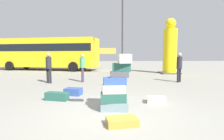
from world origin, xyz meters
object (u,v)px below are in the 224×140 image
object	(u,v)px
suitcase_tower	(116,87)
person_tourist_with_camera	(49,65)
suitcase_teal_upright_blue	(57,96)
person_bearded_onlooker	(179,65)
suitcase_tan_left_side	(122,121)
lamp_post	(123,17)
yellow_dummy_statue	(170,49)
parked_bus	(47,52)
suitcase_cream_foreground_far	(156,100)
suitcase_navy_white_trunk	(73,92)
person_passerby_in_red	(83,65)

from	to	relation	value
suitcase_tower	person_tourist_with_camera	size ratio (longest dim) A/B	1.03
suitcase_teal_upright_blue	person_bearded_onlooker	size ratio (longest dim) A/B	0.47
suitcase_tan_left_side	lamp_post	bearing A→B (deg)	75.85
suitcase_tan_left_side	yellow_dummy_statue	xyz separation A→B (m)	(4.94, 10.64, 1.92)
parked_bus	person_bearded_onlooker	bearing A→B (deg)	-27.32
suitcase_tower	person_bearded_onlooker	bearing A→B (deg)	51.88
yellow_dummy_statue	suitcase_teal_upright_blue	bearing A→B (deg)	-129.40
person_bearded_onlooker	yellow_dummy_statue	world-z (taller)	yellow_dummy_statue
suitcase_cream_foreground_far	person_bearded_onlooker	bearing A→B (deg)	71.40
suitcase_navy_white_trunk	person_bearded_onlooker	bearing A→B (deg)	42.82
suitcase_tower	suitcase_tan_left_side	bearing A→B (deg)	-85.86
suitcase_navy_white_trunk	person_passerby_in_red	size ratio (longest dim) A/B	0.38
person_tourist_with_camera	suitcase_tan_left_side	bearing A→B (deg)	-26.22
suitcase_tan_left_side	person_tourist_with_camera	xyz separation A→B (m)	(-3.41, 5.94, 0.90)
suitcase_teal_upright_blue	person_passerby_in_red	size ratio (longest dim) A/B	0.48
suitcase_cream_foreground_far	yellow_dummy_statue	bearing A→B (deg)	79.63
suitcase_navy_white_trunk	person_passerby_in_red	bearing A→B (deg)	104.34
suitcase_teal_upright_blue	person_tourist_with_camera	xyz separation A→B (m)	(-1.42, 3.73, 0.84)
person_passerby_in_red	person_bearded_onlooker	bearing A→B (deg)	86.83
suitcase_cream_foreground_far	yellow_dummy_statue	distance (m)	9.80
person_passerby_in_red	lamp_post	size ratio (longest dim) A/B	0.23
person_bearded_onlooker	person_passerby_in_red	bearing A→B (deg)	-44.83
person_passerby_in_red	lamp_post	world-z (taller)	lamp_post
person_tourist_with_camera	person_passerby_in_red	distance (m)	1.81
yellow_dummy_statue	lamp_post	distance (m)	4.69
person_bearded_onlooker	person_passerby_in_red	distance (m)	5.43
person_tourist_with_camera	yellow_dummy_statue	distance (m)	9.64
person_bearded_onlooker	lamp_post	world-z (taller)	lamp_post
lamp_post	person_tourist_with_camera	bearing A→B (deg)	-137.60
suitcase_cream_foreground_far	lamp_post	distance (m)	9.24
person_tourist_with_camera	suitcase_cream_foreground_far	bearing A→B (deg)	-7.86
suitcase_tan_left_side	suitcase_navy_white_trunk	world-z (taller)	suitcase_navy_white_trunk
person_bearded_onlooker	suitcase_cream_foreground_far	bearing A→B (deg)	17.66
parked_bus	suitcase_tower	bearing A→B (deg)	-52.19
suitcase_cream_foreground_far	suitcase_tan_left_side	bearing A→B (deg)	-113.77
person_tourist_with_camera	lamp_post	distance (m)	6.84
suitcase_tan_left_side	person_tourist_with_camera	size ratio (longest dim) A/B	0.41
suitcase_cream_foreground_far	lamp_post	size ratio (longest dim) A/B	0.08
suitcase_navy_white_trunk	person_passerby_in_red	world-z (taller)	person_passerby_in_red
suitcase_navy_white_trunk	suitcase_cream_foreground_far	world-z (taller)	suitcase_navy_white_trunk
suitcase_tower	yellow_dummy_statue	world-z (taller)	yellow_dummy_statue
suitcase_tower	suitcase_teal_upright_blue	bearing A→B (deg)	149.48
yellow_dummy_statue	parked_bus	bearing A→B (deg)	160.51
suitcase_teal_upright_blue	lamp_post	xyz separation A→B (m)	(2.96, 7.73, 4.26)
suitcase_navy_white_trunk	suitcase_teal_upright_blue	distance (m)	0.87
suitcase_navy_white_trunk	suitcase_teal_upright_blue	size ratio (longest dim) A/B	0.79
suitcase_tower	suitcase_navy_white_trunk	xyz separation A→B (m)	(-1.50, 1.89, -0.52)
suitcase_cream_foreground_far	lamp_post	world-z (taller)	lamp_post
suitcase_teal_upright_blue	suitcase_cream_foreground_far	distance (m)	3.29
lamp_post	suitcase_tower	bearing A→B (deg)	-96.73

